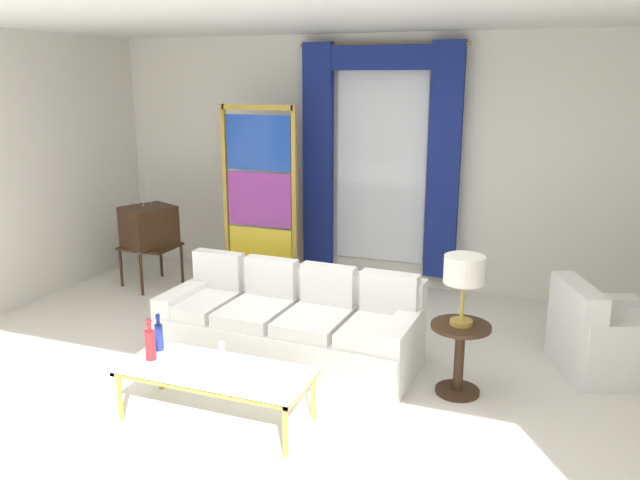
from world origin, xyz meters
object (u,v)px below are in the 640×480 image
at_px(armchair_white, 602,340).
at_px(table_lamp_brass, 464,273).
at_px(bottle_crystal_tall, 159,335).
at_px(round_side_table, 459,352).
at_px(couch_white_long, 292,325).
at_px(stained_glass_divider, 260,203).
at_px(bottle_amber_squat, 150,343).
at_px(coffee_table, 216,373).
at_px(peacock_figurine, 276,282).
at_px(vintage_tv, 149,228).
at_px(bottle_blue_decanter, 222,366).

distance_m(armchair_white, table_lamp_brass, 1.57).
distance_m(bottle_crystal_tall, round_side_table, 2.41).
height_order(couch_white_long, stained_glass_divider, stained_glass_divider).
xyz_separation_m(bottle_crystal_tall, bottle_amber_squat, (0.04, -0.17, 0.01)).
bearing_deg(coffee_table, table_lamp_brass, 33.17).
xyz_separation_m(bottle_amber_squat, stained_glass_divider, (-0.49, 2.93, 0.51)).
bearing_deg(stained_glass_divider, couch_white_long, -55.93).
distance_m(coffee_table, table_lamp_brass, 2.05).
distance_m(bottle_crystal_tall, peacock_figurine, 2.44).
bearing_deg(couch_white_long, table_lamp_brass, -6.37).
bearing_deg(table_lamp_brass, bottle_amber_squat, -153.29).
xyz_separation_m(bottle_amber_squat, table_lamp_brass, (2.17, 1.09, 0.48)).
relative_size(vintage_tv, stained_glass_divider, 0.61).
distance_m(peacock_figurine, round_side_table, 2.76).
bearing_deg(stained_glass_divider, bottle_crystal_tall, -80.61).
bearing_deg(armchair_white, coffee_table, -145.06).
relative_size(bottle_amber_squat, round_side_table, 0.56).
relative_size(bottle_amber_squat, armchair_white, 0.32).
relative_size(bottle_amber_squat, table_lamp_brass, 0.59).
distance_m(bottle_crystal_tall, stained_glass_divider, 2.84).
xyz_separation_m(coffee_table, vintage_tv, (-2.35, 2.51, 0.35)).
bearing_deg(peacock_figurine, bottle_crystal_tall, -87.48).
xyz_separation_m(coffee_table, round_side_table, (1.63, 1.07, -0.02)).
bearing_deg(stained_glass_divider, coffee_table, -70.25).
distance_m(stained_glass_divider, table_lamp_brass, 3.24).
height_order(bottle_blue_decanter, bottle_crystal_tall, bottle_blue_decanter).
xyz_separation_m(peacock_figurine, table_lamp_brass, (2.32, -1.50, 0.81)).
bearing_deg(vintage_tv, stained_glass_divider, 16.50).
xyz_separation_m(couch_white_long, armchair_white, (2.65, 0.67, -0.02)).
xyz_separation_m(vintage_tv, armchair_white, (5.08, -0.60, -0.44)).
relative_size(coffee_table, bottle_crystal_tall, 4.68).
relative_size(peacock_figurine, round_side_table, 1.01).
xyz_separation_m(armchair_white, stained_glass_divider, (-3.77, 0.99, 0.77)).
bearing_deg(bottle_blue_decanter, couch_white_long, 93.22).
relative_size(bottle_amber_squat, peacock_figurine, 0.56).
distance_m(couch_white_long, coffee_table, 1.24).
height_order(coffee_table, stained_glass_divider, stained_glass_divider).
bearing_deg(bottle_crystal_tall, bottle_blue_decanter, -22.99).
bearing_deg(round_side_table, couch_white_long, 173.63).
bearing_deg(bottle_blue_decanter, bottle_crystal_tall, 157.01).
relative_size(bottle_crystal_tall, round_side_table, 0.52).
bearing_deg(bottle_blue_decanter, peacock_figurine, 107.31).
xyz_separation_m(vintage_tv, stained_glass_divider, (1.31, 0.39, 0.33)).
relative_size(coffee_table, table_lamp_brass, 2.52).
distance_m(coffee_table, peacock_figurine, 2.66).
height_order(coffee_table, bottle_crystal_tall, bottle_crystal_tall).
xyz_separation_m(round_side_table, table_lamp_brass, (0.00, 0.00, 0.67)).
bearing_deg(bottle_crystal_tall, coffee_table, -13.67).
bearing_deg(bottle_crystal_tall, armchair_white, 28.05).
xyz_separation_m(bottle_blue_decanter, stained_glass_divider, (-1.20, 3.07, 0.52)).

